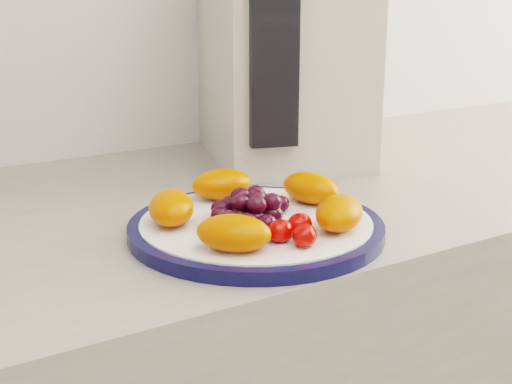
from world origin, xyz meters
TOP-DOWN VIEW (x-y plane):
  - plate_rim at (0.05, 1.05)m, footprint 0.29×0.29m
  - plate_face at (0.05, 1.05)m, footprint 0.26×0.26m
  - appliance_body at (0.28, 1.34)m, footprint 0.30×0.36m
  - appliance_panel at (0.18, 1.21)m, footprint 0.07×0.04m
  - fruit_plate at (0.05, 1.04)m, footprint 0.25×0.24m

SIDE VIEW (x-z plane):
  - plate_rim at x=0.05m, z-range 0.90..0.91m
  - plate_face at x=0.05m, z-range 0.90..0.92m
  - fruit_plate at x=0.05m, z-range 0.92..0.95m
  - appliance_body at x=0.28m, z-range 0.90..1.28m
  - appliance_panel at x=0.18m, z-range 0.95..1.24m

